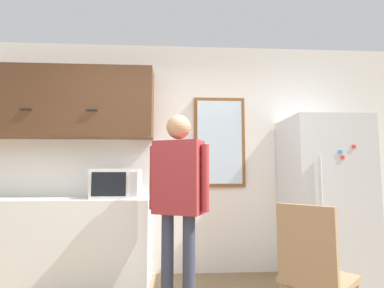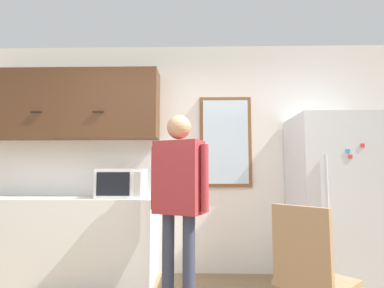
# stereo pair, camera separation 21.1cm
# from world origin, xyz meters

# --- Properties ---
(back_wall) EXTENTS (6.00, 0.06, 2.70)m
(back_wall) POSITION_xyz_m (0.00, 1.99, 1.35)
(back_wall) COLOR white
(back_wall) RESTS_ON ground_plane
(counter) EXTENTS (1.96, 0.62, 0.89)m
(counter) POSITION_xyz_m (-1.22, 1.65, 0.44)
(counter) COLOR silver
(counter) RESTS_ON ground_plane
(upper_cabinets) EXTENTS (1.96, 0.35, 0.79)m
(upper_cabinets) POSITION_xyz_m (-1.22, 1.79, 1.94)
(upper_cabinets) COLOR #51331E
(microwave) EXTENTS (0.48, 0.39, 0.30)m
(microwave) POSITION_xyz_m (-0.59, 1.61, 1.04)
(microwave) COLOR white
(microwave) RESTS_ON counter
(person) EXTENTS (0.53, 0.38, 1.68)m
(person) POSITION_xyz_m (0.05, 1.11, 1.02)
(person) COLOR #33384C
(person) RESTS_ON ground_plane
(refrigerator) EXTENTS (0.80, 0.74, 1.74)m
(refrigerator) POSITION_xyz_m (1.63, 1.59, 0.87)
(refrigerator) COLOR silver
(refrigerator) RESTS_ON ground_plane
(chair) EXTENTS (0.60, 0.60, 0.94)m
(chair) POSITION_xyz_m (0.96, 0.45, 0.50)
(chair) COLOR #997551
(chair) RESTS_ON ground_plane
(window) EXTENTS (0.61, 0.05, 1.07)m
(window) POSITION_xyz_m (0.55, 1.95, 1.52)
(window) COLOR brown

